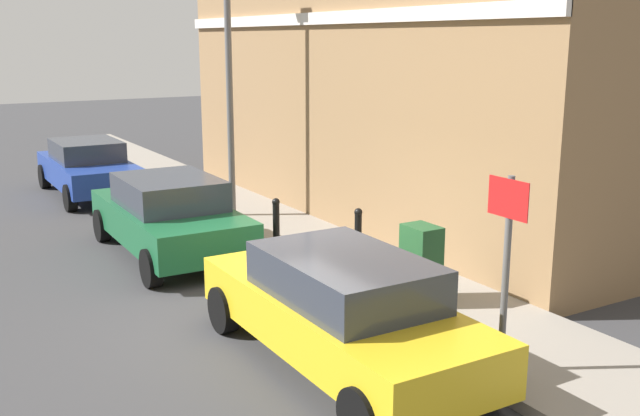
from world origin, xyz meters
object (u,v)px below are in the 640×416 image
Objects in this scene: car_yellow at (341,308)px; car_blue at (88,167)px; car_green at (169,215)px; street_sign at (507,245)px; lamppost at (229,69)px; bollard_far_kerb at (276,225)px; utility_cabinet at (421,267)px; bollard_near_cabinet at (358,236)px.

car_blue is at bearing 0.94° from car_yellow.
car_green is at bearing -179.84° from car_blue.
street_sign is 0.40× the size of lamppost.
utility_cabinet is at bearing -77.37° from bollard_far_kerb.
utility_cabinet is (1.99, 0.96, -0.07)m from car_yellow.
car_blue reaches higher than utility_cabinet.
street_sign reaches higher than car_blue.
car_yellow is 7.99m from lamppost.
bollard_far_kerb is at bearing -134.31° from car_green.
lamppost is (0.49, 8.65, 1.64)m from street_sign.
car_green is 4.13× the size of bollard_near_cabinet.
utility_cabinet is at bearing -93.19° from bollard_near_cabinet.
street_sign reaches higher than bollard_near_cabinet.
street_sign is at bearing -89.07° from bollard_far_kerb.
bollard_near_cabinet is 1.61m from bollard_far_kerb.
bollard_far_kerb is at bearing -16.98° from car_yellow.
utility_cabinet is (2.15, -10.78, -0.05)m from car_blue.
car_green is 3.73× the size of utility_cabinet.
street_sign reaches higher than bollard_far_kerb.
car_blue reaches higher than bollard_far_kerb.
bollard_far_kerb is 4.16m from lamppost.
car_yellow is 5.60m from car_green.
car_yellow is at bearing -104.21° from lamppost.
car_blue is at bearing 96.68° from street_sign.
car_green reaches higher than bollard_near_cabinet.
car_blue is at bearing 114.66° from lamppost.
car_green is 3.69m from lamppost.
utility_cabinet is at bearing 74.66° from street_sign.
bollard_near_cabinet is 1.00× the size of bollard_far_kerb.
street_sign is (-0.72, -4.07, 0.96)m from bollard_near_cabinet.
utility_cabinet is 1.11× the size of bollard_far_kerb.
bollard_far_kerb is (-0.71, 3.18, 0.02)m from utility_cabinet.
bollard_far_kerb is (-0.81, 1.39, 0.00)m from bollard_near_cabinet.
street_sign is 8.82m from lamppost.
bollard_near_cabinet is 0.45× the size of street_sign.
lamppost is (-0.13, 6.37, 2.62)m from utility_cabinet.
car_yellow is 1.05× the size of car_blue.
bollard_far_kerb is (1.44, -7.60, -0.03)m from car_blue.
car_yellow is at bearing 136.21° from street_sign.
bollard_far_kerb is at bearing 90.93° from street_sign.
car_blue is 7.74m from bollard_far_kerb.
bollard_near_cabinet is (0.10, 1.79, 0.02)m from utility_cabinet.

